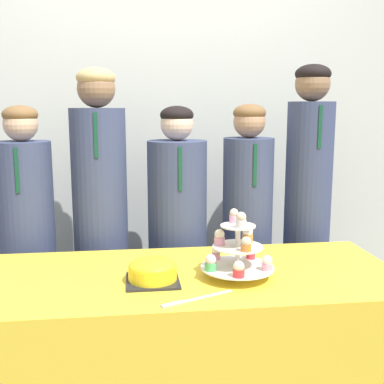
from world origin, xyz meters
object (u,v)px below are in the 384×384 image
cupcake_stand (237,251)px  student_0 (28,251)px  student_3 (247,241)px  cake_knife (186,301)px  student_1 (101,229)px  round_cake (153,270)px  student_4 (307,218)px  student_2 (178,247)px

cupcake_stand → student_0: bearing=143.7°
cupcake_stand → student_3: student_3 is taller
cake_knife → student_1: (-0.35, 0.93, 0.04)m
round_cake → student_0: 0.95m
student_4 → round_cake: bearing=-141.7°
cake_knife → student_4: 1.22m
cake_knife → student_4: size_ratio=0.17×
round_cake → student_2: bearing=76.6°
student_1 → student_2: 0.43m
cupcake_stand → student_4: size_ratio=0.18×
student_0 → student_1: bearing=0.0°
student_1 → student_2: size_ratio=1.13×
student_0 → cupcake_stand: bearing=-36.3°
round_cake → student_3: size_ratio=0.14×
student_3 → student_0: bearing=180.0°
round_cake → student_2: student_2 is taller
student_2 → student_4: bearing=-0.0°
round_cake → student_4: bearing=38.3°
cake_knife → cupcake_stand: cupcake_stand is taller
round_cake → student_1: bearing=108.7°
student_0 → student_1: 0.39m
round_cake → cupcake_stand: 0.35m
cake_knife → student_1: 0.99m
cake_knife → student_0: bearing=104.3°
student_0 → student_4: bearing=0.0°
student_0 → student_3: 1.18m
student_2 → student_0: bearing=-180.0°
student_0 → student_3: (1.18, -0.00, 0.01)m
round_cake → student_3: bearing=51.9°
cake_knife → student_4: (0.79, 0.93, 0.06)m
round_cake → student_2: size_ratio=0.15×
cupcake_stand → student_2: student_2 is taller
student_1 → student_2: (0.41, -0.00, -0.11)m
cupcake_stand → student_3: size_ratio=0.21×
cupcake_stand → student_3: (0.22, 0.71, -0.17)m
round_cake → cake_knife: size_ratio=0.75×
student_0 → student_4: size_ratio=0.87×
cupcake_stand → student_2: bearing=103.6°
round_cake → student_0: size_ratio=0.14×
student_1 → student_2: bearing=-0.0°
round_cake → student_1: (-0.24, 0.71, -0.01)m
cake_knife → student_0: size_ratio=0.19×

